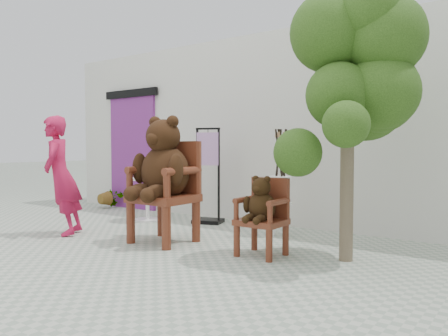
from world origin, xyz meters
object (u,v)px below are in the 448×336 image
chair_big (164,171)px  person (61,176)px  tree (362,73)px  display_stand (208,186)px  stool_bucket (280,189)px  cafe_table (147,194)px  chair_small (263,208)px

chair_big → person: (-1.47, -0.49, -0.09)m
tree → person: bearing=-164.8°
chair_big → tree: (2.31, 0.54, 1.08)m
display_stand → stool_bucket: 1.43m
cafe_table → tree: size_ratio=0.24×
chair_big → tree: tree is taller
chair_big → tree: bearing=13.2°
person → cafe_table: (0.11, 1.51, -0.37)m
chair_small → display_stand: 2.19m
cafe_table → stool_bucket: size_ratio=0.48×
chair_big → person: 1.55m
chair_big → display_stand: size_ratio=1.06×
chair_big → stool_bucket: bearing=50.5°
cafe_table → person: bearing=-94.4°
chair_small → stool_bucket: stool_bucket is taller
chair_big → person: bearing=-161.7°
stool_bucket → person: bearing=-145.5°
stool_bucket → chair_big: bearing=-129.5°
person → display_stand: bearing=112.3°
cafe_table → chair_big: bearing=-37.1°
stool_bucket → tree: bearing=-27.1°
chair_small → cafe_table: 2.85m
display_stand → chair_big: bearing=-91.8°
stool_bucket → tree: size_ratio=0.50×
person → display_stand: person is taller
person → stool_bucket: size_ratio=1.12×
person → tree: 4.09m
chair_big → person: size_ratio=0.98×
cafe_table → display_stand: (0.94, 0.41, 0.14)m
display_stand → tree: bearing=-36.0°
chair_small → stool_bucket: (-0.36, 1.07, 0.11)m
chair_small → stool_bucket: 1.13m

